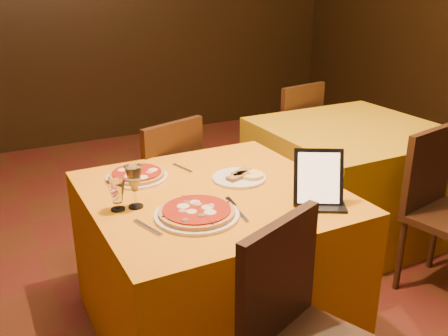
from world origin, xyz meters
name	(u,v)px	position (x,y,z in m)	size (l,w,h in m)	color
floor	(239,336)	(0.00, 0.00, -0.01)	(6.00, 7.00, 0.01)	#5E2D19
wall_back	(67,6)	(0.00, 3.50, 1.40)	(6.00, 0.01, 2.80)	black
main_table	(213,262)	(-0.08, 0.12, 0.38)	(1.10, 1.10, 0.75)	orange
side_table	(350,180)	(1.20, 0.63, 0.38)	(1.10, 1.10, 0.75)	#B3840B
chair_main_far	(155,189)	(-0.08, 0.92, 0.46)	(0.40, 0.40, 0.91)	black
chair_side_far	(284,137)	(1.20, 1.43, 0.46)	(0.41, 0.41, 0.91)	black
pizza_near	(197,213)	(-0.25, -0.08, 0.77)	(0.35, 0.35, 0.03)	white
pizza_far	(137,176)	(-0.34, 0.43, 0.77)	(0.30, 0.30, 0.03)	white
cutlet_dish	(239,177)	(0.10, 0.19, 0.76)	(0.26, 0.26, 0.03)	white
wine_glass	(135,186)	(-0.44, 0.12, 0.84)	(0.07, 0.07, 0.19)	#BCC16D
water_glass	(117,196)	(-0.52, 0.13, 0.81)	(0.06, 0.06, 0.13)	silver
tablet	(318,177)	(0.26, -0.20, 0.87)	(0.21, 0.02, 0.24)	black
knife	(238,211)	(-0.08, -0.12, 0.75)	(0.21, 0.02, 0.01)	#AFAEB5
fork_near	(148,228)	(-0.46, -0.09, 0.75)	(0.17, 0.02, 0.01)	#A9A8AF
fork_far	(182,168)	(-0.09, 0.45, 0.75)	(0.16, 0.02, 0.01)	#BBBBC2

